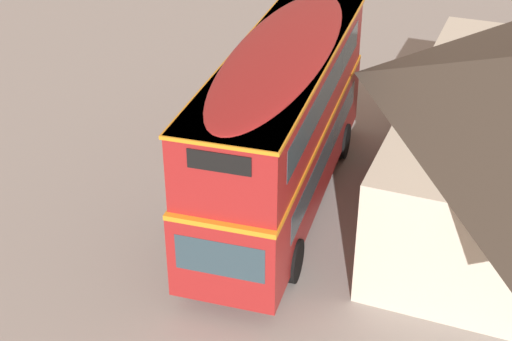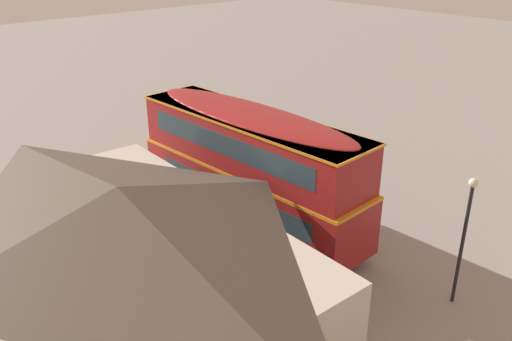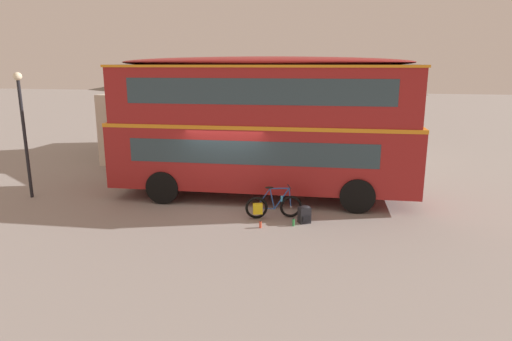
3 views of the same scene
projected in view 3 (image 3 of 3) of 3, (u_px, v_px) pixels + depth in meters
name	position (u px, v px, depth m)	size (l,w,h in m)	color
ground_plane	(228.00, 203.00, 15.03)	(120.00, 120.00, 0.00)	gray
double_decker_bus	(262.00, 122.00, 15.08)	(10.34, 2.96, 4.79)	black
touring_bicycle	(272.00, 206.00, 13.50)	(1.67, 0.77, 0.99)	black
backpack_on_ground	(304.00, 214.00, 13.12)	(0.41, 0.39, 0.53)	black
water_bottle_green_metal	(293.00, 222.00, 12.91)	(0.07, 0.07, 0.23)	green
water_bottle_red_squeeze	(260.00, 224.00, 12.76)	(0.08, 0.08, 0.22)	#D84C33
pub_building	(243.00, 110.00, 21.87)	(12.41, 7.96, 4.60)	beige
street_lamp	(23.00, 121.00, 15.09)	(0.28, 0.28, 4.29)	black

